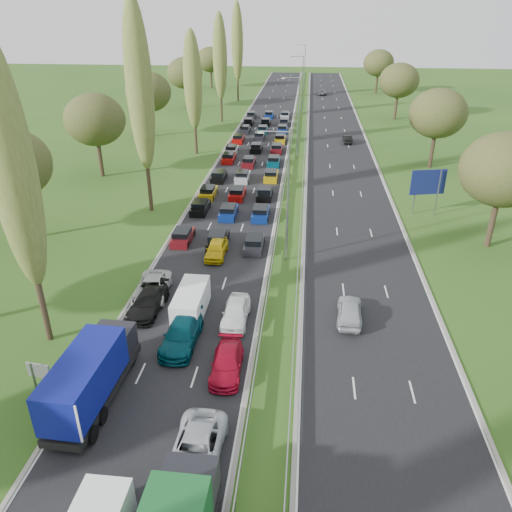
% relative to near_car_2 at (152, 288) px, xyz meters
% --- Properties ---
extents(ground, '(260.00, 260.00, 0.00)m').
position_rel_near_car_2_xyz_m(ground, '(10.44, 44.61, -0.77)').
color(ground, '#274F18').
rests_on(ground, ground).
extents(near_carriageway, '(10.50, 215.00, 0.04)m').
position_rel_near_car_2_xyz_m(near_carriageway, '(3.69, 47.11, -0.77)').
color(near_carriageway, black).
rests_on(near_carriageway, ground).
extents(far_carriageway, '(10.50, 215.00, 0.04)m').
position_rel_near_car_2_xyz_m(far_carriageway, '(17.19, 47.11, -0.77)').
color(far_carriageway, black).
rests_on(far_carriageway, ground).
extents(central_reservation, '(2.36, 215.00, 0.32)m').
position_rel_near_car_2_xyz_m(central_reservation, '(10.44, 47.11, -0.22)').
color(central_reservation, gray).
rests_on(central_reservation, ground).
extents(lamp_columns, '(0.18, 140.18, 12.00)m').
position_rel_near_car_2_xyz_m(lamp_columns, '(10.44, 42.61, 5.23)').
color(lamp_columns, gray).
rests_on(lamp_columns, ground).
extents(poplar_row, '(2.80, 127.80, 22.44)m').
position_rel_near_car_2_xyz_m(poplar_row, '(-5.56, 32.77, 11.61)').
color(poplar_row, '#2D2116').
rests_on(poplar_row, ground).
extents(woodland_left, '(8.00, 166.00, 11.10)m').
position_rel_near_car_2_xyz_m(woodland_left, '(-16.06, 27.23, 6.91)').
color(woodland_left, '#2D2116').
rests_on(woodland_left, ground).
extents(woodland_right, '(8.00, 153.00, 11.10)m').
position_rel_near_car_2_xyz_m(woodland_right, '(29.94, 31.27, 6.91)').
color(woodland_right, '#2D2116').
rests_on(woodland_right, ground).
extents(traffic_queue_fill, '(9.05, 67.88, 0.80)m').
position_rel_near_car_2_xyz_m(traffic_queue_fill, '(3.67, 41.75, -0.33)').
color(traffic_queue_fill, '#590F14').
rests_on(traffic_queue_fill, ground).
extents(near_car_2, '(2.89, 5.58, 1.50)m').
position_rel_near_car_2_xyz_m(near_car_2, '(0.00, 0.00, 0.00)').
color(near_car_2, silver).
rests_on(near_car_2, near_carriageway).
extents(near_car_3, '(2.44, 5.35, 1.52)m').
position_rel_near_car_2_xyz_m(near_car_3, '(0.32, -2.13, 0.01)').
color(near_car_3, black).
rests_on(near_car_3, near_carriageway).
extents(near_car_7, '(2.37, 5.53, 1.59)m').
position_rel_near_car_2_xyz_m(near_car_7, '(3.87, -6.05, 0.04)').
color(near_car_7, '#05404D').
rests_on(near_car_7, near_carriageway).
extents(near_car_8, '(1.81, 4.43, 1.51)m').
position_rel_near_car_2_xyz_m(near_car_8, '(3.92, 7.67, 0.00)').
color(near_car_8, gold).
rests_on(near_car_8, near_carriageway).
extents(near_car_9, '(1.54, 4.09, 1.33)m').
position_rel_near_car_2_xyz_m(near_car_9, '(6.98, -18.92, -0.09)').
color(near_car_9, black).
rests_on(near_car_9, near_carriageway).
extents(near_car_10, '(2.64, 5.53, 1.52)m').
position_rel_near_car_2_xyz_m(near_car_10, '(6.95, -15.79, 0.01)').
color(near_car_10, silver).
rests_on(near_car_10, near_carriageway).
extents(near_car_11, '(2.07, 4.78, 1.37)m').
position_rel_near_car_2_xyz_m(near_car_11, '(7.43, -8.66, -0.07)').
color(near_car_11, '#A70A24').
rests_on(near_car_11, near_carriageway).
extents(near_car_12, '(1.93, 4.68, 1.59)m').
position_rel_near_car_2_xyz_m(near_car_12, '(7.20, -2.88, 0.04)').
color(near_car_12, white).
rests_on(near_car_12, near_carriageway).
extents(far_car_0, '(2.11, 4.63, 1.54)m').
position_rel_near_car_2_xyz_m(far_car_0, '(15.61, -1.82, 0.02)').
color(far_car_0, '#AAAFB4').
rests_on(far_car_0, far_carriageway).
extents(far_car_1, '(1.53, 4.00, 1.30)m').
position_rel_near_car_2_xyz_m(far_car_1, '(18.83, 53.05, -0.10)').
color(far_car_1, black).
rests_on(far_car_1, far_carriageway).
extents(far_car_2, '(2.25, 4.75, 1.31)m').
position_rel_near_car_2_xyz_m(far_car_2, '(15.34, 105.50, -0.10)').
color(far_car_2, slate).
rests_on(far_car_2, far_carriageway).
extents(blue_lorry, '(2.45, 8.82, 3.72)m').
position_rel_near_car_2_xyz_m(blue_lorry, '(0.08, -11.99, 1.17)').
color(blue_lorry, black).
rests_on(blue_lorry, near_carriageway).
extents(white_van_rear, '(2.03, 5.18, 2.08)m').
position_rel_near_car_2_xyz_m(white_van_rear, '(3.72, -2.08, 0.30)').
color(white_van_rear, white).
rests_on(white_van_rear, near_carriageway).
extents(info_sign, '(1.50, 0.30, 2.10)m').
position_rel_near_car_2_xyz_m(info_sign, '(-3.46, -11.59, 0.60)').
color(info_sign, gray).
rests_on(info_sign, ground).
extents(direction_sign, '(3.92, 1.01, 5.20)m').
position_rel_near_car_2_xyz_m(direction_sign, '(25.34, 20.45, 2.80)').
color(direction_sign, gray).
rests_on(direction_sign, ground).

